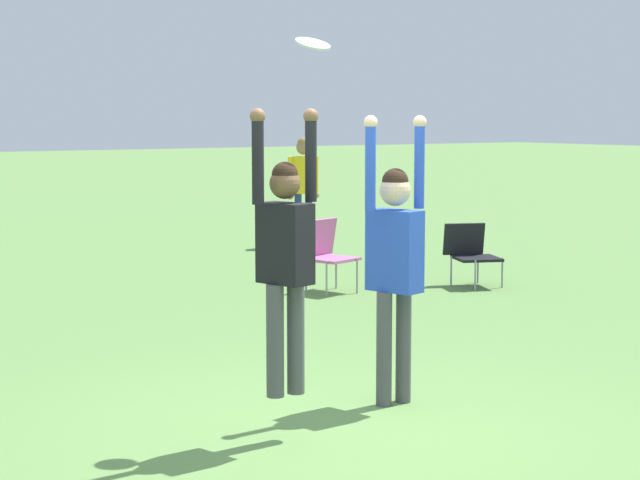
{
  "coord_description": "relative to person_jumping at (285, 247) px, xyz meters",
  "views": [
    {
      "loc": [
        -4.25,
        -6.01,
        2.21
      ],
      "look_at": [
        0.1,
        0.51,
        1.3
      ],
      "focal_mm": 60.0,
      "sensor_mm": 36.0,
      "label": 1
    }
  ],
  "objects": [
    {
      "name": "ground_plane",
      "position": [
        0.49,
        -0.05,
        -1.33
      ],
      "size": [
        120.0,
        120.0,
        0.0
      ],
      "primitive_type": "plane",
      "color": "#608C47"
    },
    {
      "name": "person_jumping",
      "position": [
        0.0,
        0.0,
        0.0
      ],
      "size": [
        0.52,
        0.41,
        1.95
      ],
      "rotation": [
        0.0,
        0.0,
        1.84
      ],
      "color": "#4C4C51",
      "rests_on": "ground_plane"
    },
    {
      "name": "person_defending",
      "position": [
        1.18,
        0.33,
        -0.15
      ],
      "size": [
        0.57,
        0.46,
        2.22
      ],
      "rotation": [
        0.0,
        0.0,
        -1.3
      ],
      "color": "#4C4C51",
      "rests_on": "ground_plane"
    },
    {
      "name": "frisbee",
      "position": [
        0.38,
        0.24,
        1.38
      ],
      "size": [
        0.25,
        0.24,
        0.11
      ],
      "color": "white"
    },
    {
      "name": "camping_chair_0",
      "position": [
        5.56,
        4.34,
        -0.87
      ],
      "size": [
        0.72,
        0.77,
        0.81
      ],
      "rotation": [
        0.0,
        0.0,
        2.75
      ],
      "color": "gray",
      "rests_on": "ground_plane"
    },
    {
      "name": "camping_chair_2",
      "position": [
        3.74,
        5.02,
        -0.81
      ],
      "size": [
        0.67,
        0.72,
        0.91
      ],
      "rotation": [
        0.0,
        0.0,
        3.43
      ],
      "color": "gray",
      "rests_on": "ground_plane"
    },
    {
      "name": "person_spectator_far",
      "position": [
        6.07,
        9.17,
        -0.2
      ],
      "size": [
        0.63,
        0.42,
        1.85
      ],
      "rotation": [
        0.0,
        0.0,
        -0.55
      ],
      "color": "navy",
      "rests_on": "ground_plane"
    }
  ]
}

